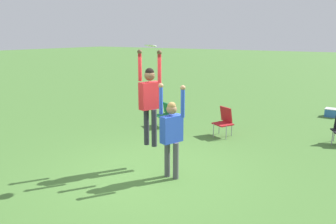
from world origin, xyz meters
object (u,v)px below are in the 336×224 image
(frisbee, at_px, (151,46))
(camping_chair_1, at_px, (165,113))
(person_defending, at_px, (172,130))
(cooler_box, at_px, (332,113))
(person_jumping, at_px, (150,96))
(camping_chair_0, at_px, (224,120))

(frisbee, relative_size, camping_chair_1, 0.33)
(person_defending, bearing_deg, frisbee, -72.42)
(camping_chair_1, bearing_deg, cooler_box, -108.00)
(frisbee, xyz_separation_m, camping_chair_1, (-1.81, 3.29, -2.30))
(person_defending, height_order, camping_chair_1, person_defending)
(cooler_box, bearing_deg, frisbee, -109.05)
(cooler_box, bearing_deg, person_defending, -105.51)
(person_jumping, distance_m, camping_chair_0, 3.35)
(person_defending, relative_size, camping_chair_1, 2.63)
(camping_chair_0, height_order, camping_chair_1, camping_chair_0)
(person_jumping, xyz_separation_m, camping_chair_0, (0.46, 3.11, -1.15))
(camping_chair_0, bearing_deg, frisbee, 112.35)
(person_defending, relative_size, frisbee, 8.05)
(camping_chair_1, height_order, cooler_box, camping_chair_1)
(camping_chair_0, bearing_deg, person_jumping, 108.25)
(person_defending, xyz_separation_m, cooler_box, (2.15, 7.75, -0.90))
(person_defending, bearing_deg, camping_chair_0, -156.29)
(camping_chair_0, bearing_deg, cooler_box, -92.13)
(person_jumping, relative_size, cooler_box, 4.49)
(person_defending, xyz_separation_m, camping_chair_1, (-2.33, 3.30, -0.60))
(person_defending, xyz_separation_m, camping_chair_0, (-0.26, 3.37, -0.56))
(cooler_box, bearing_deg, camping_chair_1, -135.20)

